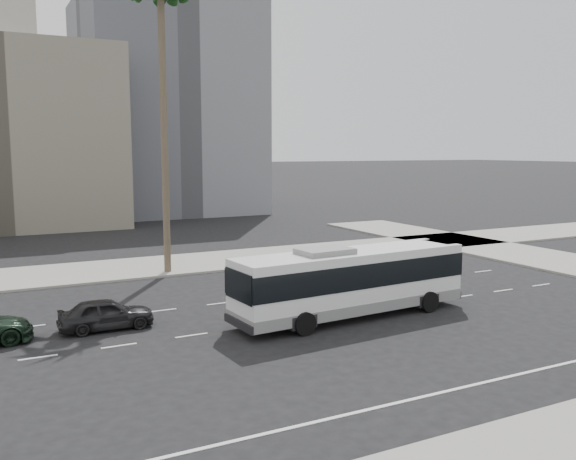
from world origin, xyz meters
TOP-DOWN VIEW (x-y plane):
  - ground at (0.00, 0.00)m, footprint 700.00×700.00m
  - sidewalk_north at (0.00, 15.50)m, footprint 120.00×7.00m
  - midrise_gray_center at (8.00, 52.00)m, footprint 20.00×20.00m
  - civic_tower at (-2.00, 250.00)m, footprint 42.00×42.00m
  - highrise_right at (45.00, 230.00)m, footprint 26.00×26.00m
  - highrise_far at (70.00, 260.00)m, footprint 22.00×22.00m
  - city_bus at (1.57, -0.60)m, footprint 11.88×3.48m
  - car_a at (-8.99, 2.59)m, footprint 1.71×4.06m

SIDE VIEW (x-z plane):
  - ground at x=0.00m, z-range 0.00..0.00m
  - sidewalk_north at x=0.00m, z-range 0.00..0.15m
  - car_a at x=-8.99m, z-range 0.00..1.37m
  - city_bus at x=1.57m, z-range 0.09..3.45m
  - midrise_gray_center at x=8.00m, z-range 0.00..26.00m
  - highrise_far at x=70.00m, z-range 0.00..60.00m
  - highrise_right at x=45.00m, z-range 0.00..70.00m
  - civic_tower at x=-2.00m, z-range -25.67..103.33m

